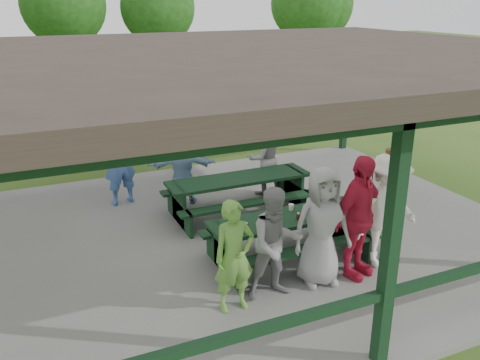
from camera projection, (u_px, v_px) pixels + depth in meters
name	position (u px, v px, depth m)	size (l,w,h in m)	color
ground	(244.00, 236.00, 9.27)	(90.00, 90.00, 0.00)	#37571B
concrete_slab	(244.00, 234.00, 9.25)	(10.00, 8.00, 0.10)	slate
pavilion_structure	(244.00, 60.00, 8.19)	(10.60, 8.60, 3.24)	black
picnic_table_near	(288.00, 232.00, 8.13)	(2.59, 1.39, 0.75)	black
picnic_table_far	(239.00, 190.00, 9.86)	(2.80, 1.39, 0.75)	black
table_setting	(300.00, 211.00, 8.13)	(2.34, 0.45, 0.10)	white
contestant_green	(234.00, 257.00, 6.72)	(0.57, 0.38, 1.57)	#67A53F
contestant_grey_left	(276.00, 244.00, 7.00)	(0.79, 0.62, 1.63)	gray
contestant_grey_mid	(322.00, 227.00, 7.32)	(0.88, 0.57, 1.81)	#979799
contestant_red	(359.00, 218.00, 7.49)	(1.12, 0.47, 1.91)	red
contestant_white_fedora	(386.00, 210.00, 7.81)	(1.24, 0.77, 1.90)	white
spectator_lblue	(182.00, 168.00, 10.31)	(1.38, 0.44, 1.49)	#81A8C8
spectator_blue	(119.00, 160.00, 10.19)	(0.68, 0.45, 1.87)	#4064A7
spectator_grey	(264.00, 158.00, 10.80)	(0.76, 0.59, 1.57)	gray
pickup_truck	(219.00, 99.00, 17.46)	(2.67, 5.80, 1.61)	silver
farm_trailer	(97.00, 122.00, 14.51)	(4.28, 2.18, 1.48)	#1B5398
tree_left	(63.00, 5.00, 21.69)	(3.59, 3.59, 5.61)	#302213
tree_mid	(158.00, 8.00, 23.44)	(3.42, 3.42, 5.34)	#302213
tree_right	(317.00, 5.00, 24.84)	(3.54, 3.54, 5.54)	#302213
tree_far_right	(308.00, 4.00, 24.41)	(3.58, 3.58, 5.60)	#302213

